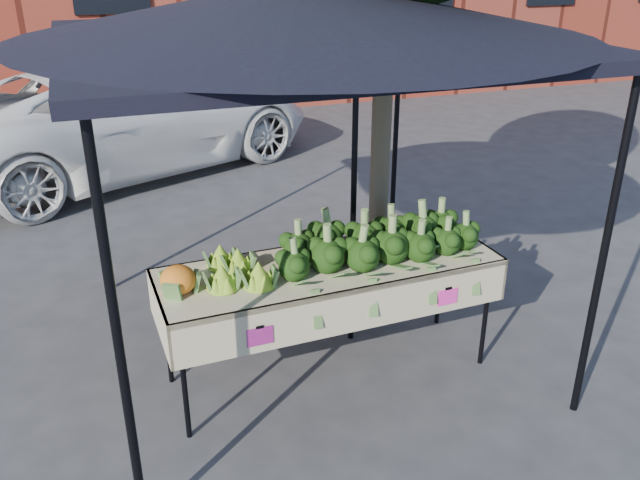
% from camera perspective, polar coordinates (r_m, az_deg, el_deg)
% --- Properties ---
extents(ground, '(90.00, 90.00, 0.00)m').
position_cam_1_polar(ground, '(4.94, -1.67, -12.23)').
color(ground, '#313133').
extents(table, '(2.42, 0.87, 0.90)m').
position_cam_1_polar(table, '(4.80, 0.83, -6.92)').
color(table, beige).
rests_on(table, ground).
extents(canopy, '(3.16, 3.16, 2.74)m').
position_cam_1_polar(canopy, '(4.80, -1.28, 5.21)').
color(canopy, black).
rests_on(canopy, ground).
extents(broccoli_heap, '(1.57, 0.60, 0.30)m').
position_cam_1_polar(broccoli_heap, '(4.67, 4.89, 0.35)').
color(broccoli_heap, black).
rests_on(broccoli_heap, table).
extents(romanesco_cluster, '(0.46, 0.60, 0.23)m').
position_cam_1_polar(romanesco_cluster, '(4.39, -7.42, -1.88)').
color(romanesco_cluster, '#86C02A').
rests_on(romanesco_cluster, table).
extents(cauliflower_pair, '(0.23, 0.23, 0.21)m').
position_cam_1_polar(cauliflower_pair, '(4.27, -12.18, -3.25)').
color(cauliflower_pair, orange).
rests_on(cauliflower_pair, table).
extents(street_tree, '(2.23, 2.23, 4.40)m').
position_cam_1_polar(street_tree, '(5.00, 5.58, 15.67)').
color(street_tree, '#1E4C14').
rests_on(street_tree, ground).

